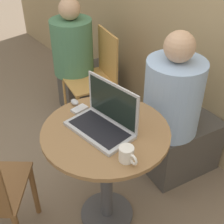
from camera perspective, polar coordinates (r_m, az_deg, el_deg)
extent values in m
plane|color=#7F6B56|center=(2.30, -0.94, -18.10)|extent=(12.00, 12.00, 0.00)
cylinder|color=#4C4C51|center=(2.29, -0.95, -17.95)|extent=(0.36, 0.36, 0.02)
cylinder|color=#4C4C51|center=(2.01, -1.05, -11.77)|extent=(0.08, 0.08, 0.71)
cylinder|color=olive|center=(1.76, -1.17, -3.66)|extent=(0.73, 0.73, 0.02)
cube|color=#B7B7BC|center=(1.74, -2.37, -3.31)|extent=(0.40, 0.26, 0.02)
cube|color=black|center=(1.73, -2.38, -3.02)|extent=(0.35, 0.21, 0.00)
cube|color=#B7B7BC|center=(1.71, 0.12, 1.75)|extent=(0.38, 0.06, 0.25)
cube|color=black|center=(1.71, -0.02, 1.67)|extent=(0.35, 0.05, 0.22)
cube|color=silver|center=(1.91, -5.96, 0.52)|extent=(0.07, 0.11, 0.02)
ellipsoid|color=#B2B2B7|center=(1.97, -6.72, 1.86)|extent=(0.06, 0.04, 0.03)
cylinder|color=white|center=(1.55, 2.64, -7.65)|extent=(0.08, 0.08, 0.08)
torus|color=white|center=(1.52, 3.89, -8.70)|extent=(0.06, 0.01, 0.06)
cylinder|color=brown|center=(2.19, -14.04, -13.70)|extent=(0.04, 0.04, 0.45)
cube|color=#4C4742|center=(2.51, 12.28, -5.93)|extent=(0.45, 0.60, 0.44)
cylinder|color=#9EBCE5|center=(2.14, 11.06, 2.67)|extent=(0.39, 0.39, 0.53)
sphere|color=tan|center=(1.97, 12.26, 11.61)|extent=(0.20, 0.20, 0.20)
cylinder|color=tan|center=(3.04, -8.47, 2.62)|extent=(0.04, 0.04, 0.44)
cylinder|color=tan|center=(2.76, -6.03, -0.97)|extent=(0.04, 0.04, 0.44)
cylinder|color=tan|center=(3.14, -2.32, 4.21)|extent=(0.04, 0.04, 0.44)
cylinder|color=tan|center=(2.87, 0.61, 0.89)|extent=(0.04, 0.04, 0.44)
cube|color=tan|center=(2.82, -4.25, 5.64)|extent=(0.47, 0.47, 0.02)
cube|color=tan|center=(2.79, -0.77, 10.46)|extent=(0.36, 0.09, 0.42)
cube|color=#4C4742|center=(3.16, -4.41, 4.34)|extent=(0.45, 0.58, 0.43)
cylinder|color=#4C7F5B|center=(2.91, -7.25, 11.67)|extent=(0.37, 0.37, 0.51)
sphere|color=tan|center=(2.79, -7.80, 18.20)|extent=(0.19, 0.19, 0.19)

